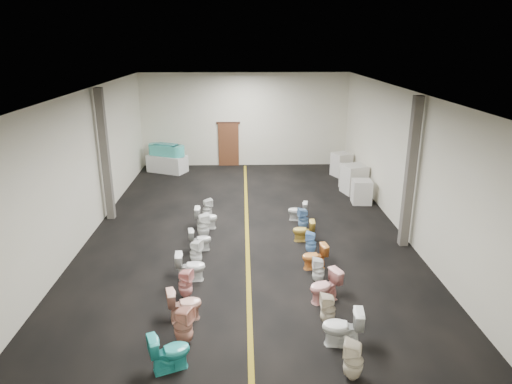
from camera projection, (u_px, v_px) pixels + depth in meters
floor at (247, 227)px, 15.24m from camera, size 16.00×16.00×0.00m
ceiling at (246, 90)px, 13.81m from camera, size 16.00×16.00×0.00m
wall_back at (245, 120)px, 22.11m from camera, size 10.00×0.00×10.00m
wall_front at (252, 296)px, 6.94m from camera, size 10.00×0.00×10.00m
wall_left at (88, 163)px, 14.38m from camera, size 0.00×16.00×16.00m
wall_right at (402, 161)px, 14.67m from camera, size 0.00×16.00×16.00m
aisle_stripe at (247, 227)px, 15.24m from camera, size 0.12×15.60×0.01m
back_door at (229, 145)px, 22.41m from camera, size 1.00×0.10×2.10m
door_frame at (228, 123)px, 22.08m from camera, size 1.15×0.08×0.10m
column_left at (105, 156)px, 15.34m from camera, size 0.25×0.25×4.50m
column_right at (410, 174)px, 13.24m from camera, size 0.25×0.25×4.50m
display_table at (167, 164)px, 21.52m from camera, size 1.99×1.54×0.79m
bathtub at (166, 150)px, 21.31m from camera, size 1.75×1.17×0.55m
appliance_crate_a at (361, 192)px, 17.36m from camera, size 0.75×0.75×0.91m
appliance_crate_b at (354, 179)px, 18.48m from camera, size 1.05×1.05×1.17m
appliance_crate_c at (348, 175)px, 19.55m from camera, size 0.91×0.91×0.87m
appliance_crate_d at (341, 164)px, 20.85m from camera, size 0.97×0.97×1.06m
toilet_left_0 at (170, 351)px, 8.56m from camera, size 0.88×0.70×0.79m
toilet_left_1 at (183, 326)px, 9.27m from camera, size 0.51×0.51×0.86m
toilet_left_2 at (185, 304)px, 10.11m from camera, size 0.84×0.61×0.77m
toilet_left_3 at (185, 284)px, 10.97m from camera, size 0.43×0.42×0.75m
toilet_left_4 at (191, 266)px, 11.78m from camera, size 0.79×0.49×0.78m
toilet_left_5 at (196, 253)px, 12.58m from camera, size 0.44×0.44×0.74m
toilet_left_6 at (200, 240)px, 13.48m from camera, size 0.72×0.48×0.68m
toilet_left_7 at (203, 226)px, 14.28m from camera, size 0.47×0.46×0.82m
toilet_left_8 at (206, 218)px, 15.05m from camera, size 0.74×0.43×0.75m
toilet_left_9 at (207, 209)px, 15.83m from camera, size 0.44×0.43×0.74m
toilet_right_0 at (353, 360)px, 8.31m from camera, size 0.47×0.46×0.81m
toilet_right_1 at (342, 327)px, 9.24m from camera, size 0.87×0.56×0.83m
toilet_right_2 at (328, 309)px, 9.95m from camera, size 0.34×0.34×0.73m
toilet_right_3 at (325, 286)px, 10.82m from camera, size 0.88×0.72×0.79m
toilet_right_4 at (318, 270)px, 11.66m from camera, size 0.34×0.33×0.70m
toilet_right_5 at (315, 257)px, 12.40m from camera, size 0.75×0.51×0.70m
toilet_right_6 at (311, 243)px, 13.27m from camera, size 0.38×0.38×0.68m
toilet_right_7 at (304, 231)px, 14.09m from camera, size 0.69×0.42×0.69m
toilet_right_8 at (303, 219)px, 14.94m from camera, size 0.38×0.38×0.74m
toilet_right_9 at (298, 211)px, 15.73m from camera, size 0.72×0.49×0.68m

